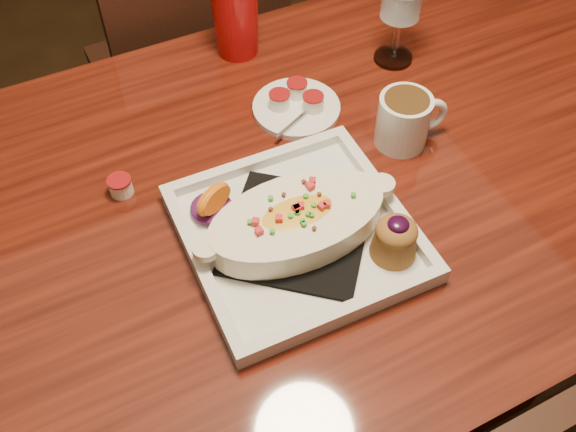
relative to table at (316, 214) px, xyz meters
name	(u,v)px	position (x,y,z in m)	size (l,w,h in m)	color
floor	(307,376)	(0.00, 0.00, -0.65)	(7.00, 7.00, 0.00)	black
table	(316,214)	(0.00, 0.00, 0.00)	(1.50, 0.90, 0.75)	maroon
chair_far	(194,73)	(0.00, 0.63, -0.15)	(0.42, 0.42, 0.93)	black
plate	(302,227)	(-0.08, -0.10, 0.13)	(0.33, 0.33, 0.08)	silver
coffee_mug	(405,119)	(0.16, 0.01, 0.15)	(0.12, 0.09, 0.09)	silver
goblet	(402,0)	(0.27, 0.20, 0.22)	(0.09, 0.09, 0.18)	silver
saucer	(296,105)	(0.04, 0.16, 0.11)	(0.15, 0.15, 0.11)	silver
creamer_loose	(121,186)	(-0.29, 0.11, 0.11)	(0.04, 0.04, 0.03)	white
red_tumbler	(236,17)	(0.02, 0.36, 0.17)	(0.09, 0.09, 0.15)	#B90D0E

